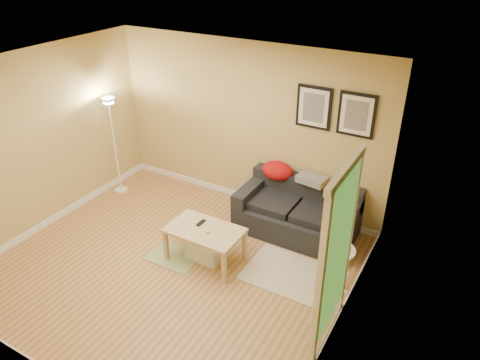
% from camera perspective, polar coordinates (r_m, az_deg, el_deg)
% --- Properties ---
extents(floor, '(4.50, 4.50, 0.00)m').
position_cam_1_polar(floor, '(6.19, -8.50, -10.66)').
color(floor, tan).
rests_on(floor, ground).
extents(ceiling, '(4.50, 4.50, 0.00)m').
position_cam_1_polar(ceiling, '(4.98, -10.68, 13.18)').
color(ceiling, white).
rests_on(ceiling, wall_back).
extents(wall_back, '(4.50, 0.00, 4.50)m').
position_cam_1_polar(wall_back, '(6.96, 0.76, 6.85)').
color(wall_back, tan).
rests_on(wall_back, ground).
extents(wall_front, '(4.50, 0.00, 4.50)m').
position_cam_1_polar(wall_front, '(4.38, -26.05, -11.05)').
color(wall_front, tan).
rests_on(wall_front, ground).
extents(wall_left, '(0.00, 4.00, 4.00)m').
position_cam_1_polar(wall_left, '(7.00, -24.14, 4.35)').
color(wall_left, tan).
rests_on(wall_left, ground).
extents(wall_right, '(0.00, 4.00, 4.00)m').
position_cam_1_polar(wall_right, '(4.57, 13.46, -6.80)').
color(wall_right, tan).
rests_on(wall_right, ground).
extents(baseboard_back, '(4.50, 0.02, 0.10)m').
position_cam_1_polar(baseboard_back, '(7.51, 0.66, -2.06)').
color(baseboard_back, white).
rests_on(baseboard_back, ground).
extents(baseboard_left, '(0.02, 4.00, 0.10)m').
position_cam_1_polar(baseboard_left, '(7.54, -22.22, -4.31)').
color(baseboard_left, white).
rests_on(baseboard_left, ground).
extents(baseboard_right, '(0.02, 4.00, 0.10)m').
position_cam_1_polar(baseboard_right, '(5.38, 11.79, -17.69)').
color(baseboard_right, white).
rests_on(baseboard_right, ground).
extents(sofa, '(1.70, 0.90, 0.75)m').
position_cam_1_polar(sofa, '(6.58, 7.20, -3.84)').
color(sofa, black).
rests_on(sofa, ground).
extents(red_throw, '(0.48, 0.36, 0.28)m').
position_cam_1_polar(red_throw, '(6.78, 4.76, 1.18)').
color(red_throw, red).
rests_on(red_throw, sofa).
extents(plaid_throw, '(0.45, 0.32, 0.10)m').
position_cam_1_polar(plaid_throw, '(6.58, 9.10, 0.07)').
color(plaid_throw, tan).
rests_on(plaid_throw, sofa).
extents(framed_print_left, '(0.50, 0.04, 0.60)m').
position_cam_1_polar(framed_print_left, '(6.35, 9.35, 9.08)').
color(framed_print_left, black).
rests_on(framed_print_left, wall_back).
extents(framed_print_right, '(0.50, 0.04, 0.60)m').
position_cam_1_polar(framed_print_right, '(6.18, 14.56, 7.98)').
color(framed_print_right, black).
rests_on(framed_print_right, wall_back).
extents(area_rug, '(1.25, 0.85, 0.01)m').
position_cam_1_polar(area_rug, '(6.00, 6.78, -11.89)').
color(area_rug, beige).
rests_on(area_rug, ground).
extents(green_runner, '(0.70, 0.50, 0.01)m').
position_cam_1_polar(green_runner, '(6.33, -8.37, -9.57)').
color(green_runner, '#668C4C').
rests_on(green_runner, ground).
extents(coffee_table, '(1.03, 0.67, 0.49)m').
position_cam_1_polar(coffee_table, '(6.09, -4.42, -8.14)').
color(coffee_table, tan).
rests_on(coffee_table, ground).
extents(remote_control, '(0.06, 0.16, 0.02)m').
position_cam_1_polar(remote_control, '(6.06, -4.98, -5.41)').
color(remote_control, black).
rests_on(remote_control, coffee_table).
extents(tape_roll, '(0.07, 0.07, 0.03)m').
position_cam_1_polar(tape_roll, '(5.88, -4.11, -6.52)').
color(tape_roll, yellow).
rests_on(tape_roll, coffee_table).
extents(storage_bin, '(0.48, 0.35, 0.30)m').
position_cam_1_polar(storage_bin, '(6.19, -4.38, -8.61)').
color(storage_bin, white).
rests_on(storage_bin, ground).
extents(side_table, '(0.40, 0.40, 0.61)m').
position_cam_1_polar(side_table, '(5.71, 12.09, -11.00)').
color(side_table, white).
rests_on(side_table, ground).
extents(book_stack, '(0.24, 0.27, 0.07)m').
position_cam_1_polar(book_stack, '(5.49, 12.53, -8.30)').
color(book_stack, '#2C5686').
rests_on(book_stack, side_table).
extents(floor_lamp, '(0.22, 0.22, 1.67)m').
position_cam_1_polar(floor_lamp, '(7.69, -15.54, 3.83)').
color(floor_lamp, white).
rests_on(floor_lamp, ground).
extents(doorway, '(0.12, 1.01, 2.13)m').
position_cam_1_polar(doorway, '(4.63, 11.90, -10.37)').
color(doorway, white).
rests_on(doorway, ground).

